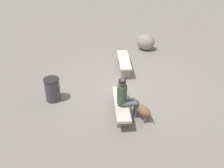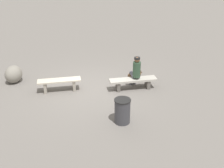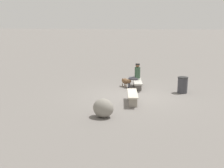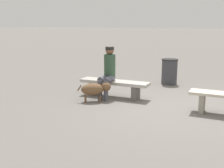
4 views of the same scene
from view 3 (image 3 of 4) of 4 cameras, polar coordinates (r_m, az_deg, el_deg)
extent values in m
cube|color=slate|center=(13.29, 4.37, -2.54)|extent=(210.00, 210.00, 0.06)
cube|color=gray|center=(11.53, 4.32, -3.73)|extent=(0.13, 0.36, 0.41)
cube|color=gray|center=(12.56, 4.10, -2.33)|extent=(0.13, 0.36, 0.41)
cube|color=beige|center=(11.98, 4.22, -1.93)|extent=(1.64, 0.56, 0.06)
cube|color=#605B56|center=(14.18, 5.34, -0.72)|extent=(0.16, 0.35, 0.35)
cube|color=#605B56|center=(15.32, 5.07, 0.32)|extent=(0.16, 0.35, 0.35)
cube|color=#B2ADA3|center=(14.70, 5.21, 0.64)|extent=(1.84, 0.58, 0.08)
cylinder|color=#2D4733|center=(14.74, 5.22, 2.31)|extent=(0.29, 0.29, 0.59)
sphere|color=brown|center=(14.68, 5.25, 3.81)|extent=(0.21, 0.21, 0.21)
cylinder|color=black|center=(14.67, 5.25, 4.03)|extent=(0.22, 0.22, 0.07)
cylinder|color=#4C4C56|center=(14.86, 4.34, 1.24)|extent=(0.21, 0.44, 0.15)
cylinder|color=#4C4C56|center=(14.89, 3.50, 0.28)|extent=(0.11, 0.11, 0.51)
cylinder|color=#4C4C56|center=(14.70, 4.39, 1.11)|extent=(0.21, 0.44, 0.15)
cylinder|color=#4C4C56|center=(14.74, 3.55, 0.15)|extent=(0.11, 0.11, 0.51)
ellipsoid|color=brown|center=(14.98, 2.77, 0.58)|extent=(0.62, 0.57, 0.29)
sphere|color=brown|center=(14.70, 3.49, 0.56)|extent=(0.23, 0.23, 0.23)
cylinder|color=brown|center=(14.93, 3.39, -0.37)|extent=(0.04, 0.04, 0.16)
cylinder|color=brown|center=(14.84, 2.88, -0.44)|extent=(0.04, 0.04, 0.16)
cylinder|color=brown|center=(15.22, 2.64, -0.11)|extent=(0.04, 0.04, 0.16)
cylinder|color=brown|center=(15.13, 2.13, -0.18)|extent=(0.04, 0.04, 0.16)
cylinder|color=brown|center=(15.23, 2.11, 0.95)|extent=(0.11, 0.10, 0.15)
cylinder|color=#38383D|center=(14.12, 14.21, -0.27)|extent=(0.48, 0.48, 0.76)
cylinder|color=black|center=(14.04, 14.29, 1.30)|extent=(0.51, 0.51, 0.03)
ellipsoid|color=gray|center=(10.28, -1.80, -4.92)|extent=(0.85, 0.95, 0.70)
camera|label=1|loc=(21.41, 6.47, 17.94)|focal=45.64mm
camera|label=2|loc=(15.39, 42.83, 13.72)|focal=42.71mm
camera|label=4|loc=(12.79, -23.52, 4.50)|focal=44.51mm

